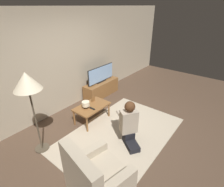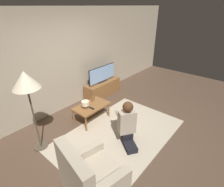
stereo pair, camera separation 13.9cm
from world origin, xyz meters
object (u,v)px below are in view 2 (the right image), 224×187
object	(u,v)px
armchair	(92,179)
tv	(102,74)
person_kneeling	(127,123)
table_lamp	(85,104)
floor_lamp	(26,83)
coffee_table	(91,107)

from	to	relation	value
armchair	tv	bearing A→B (deg)	-38.02
armchair	person_kneeling	bearing A→B (deg)	-66.51
table_lamp	floor_lamp	bearing A→B (deg)	176.18
tv	coffee_table	world-z (taller)	tv
coffee_table	floor_lamp	world-z (taller)	floor_lamp
floor_lamp	tv	bearing A→B (deg)	13.98
tv	armchair	bearing A→B (deg)	-139.66
tv	table_lamp	bearing A→B (deg)	-152.15
person_kneeling	table_lamp	size ratio (longest dim) A/B	5.34
tv	floor_lamp	bearing A→B (deg)	-166.02
coffee_table	person_kneeling	xyz separation A→B (m)	(-0.08, -1.13, 0.12)
tv	table_lamp	size ratio (longest dim) A/B	5.98
floor_lamp	person_kneeling	xyz separation A→B (m)	(1.26, -1.25, -0.93)
tv	table_lamp	distance (m)	1.53
tv	floor_lamp	size ratio (longest dim) A/B	0.65
coffee_table	armchair	distance (m)	1.93
floor_lamp	person_kneeling	size ratio (longest dim) A/B	1.71
armchair	person_kneeling	size ratio (longest dim) A/B	1.00
tv	armchair	distance (m)	3.34
tv	table_lamp	world-z (taller)	tv
coffee_table	floor_lamp	bearing A→B (deg)	174.85
armchair	table_lamp	bearing A→B (deg)	-27.82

